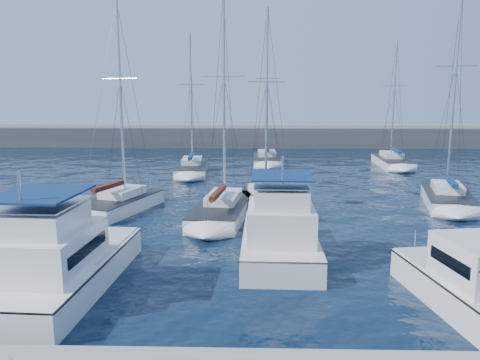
{
  "coord_description": "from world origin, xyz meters",
  "views": [
    {
      "loc": [
        -1.45,
        -22.45,
        7.83
      ],
      "look_at": [
        -2.18,
        4.52,
        3.0
      ],
      "focal_mm": 35.0,
      "sensor_mm": 36.0,
      "label": 1
    }
  ],
  "objects_px": {
    "sailboat_mid_e": "(447,198)",
    "sailboat_mid_c": "(269,203)",
    "motor_yacht_port_outer": "(31,269)",
    "sailboat_back_b": "(267,160)",
    "motor_yacht_stbd_inner": "(280,235)",
    "motor_yacht_stbd_outer": "(465,285)",
    "sailboat_mid_b": "(222,210)",
    "sailboat_back_c": "(392,162)",
    "motor_yacht_port_inner": "(57,264)",
    "sailboat_back_a": "(192,168)",
    "sailboat_mid_a": "(120,203)"
  },
  "relations": [
    {
      "from": "sailboat_mid_e",
      "to": "sailboat_mid_c",
      "type": "bearing_deg",
      "value": -157.25
    },
    {
      "from": "motor_yacht_port_outer",
      "to": "sailboat_back_b",
      "type": "distance_m",
      "value": 38.17
    },
    {
      "from": "motor_yacht_stbd_inner",
      "to": "sailboat_mid_e",
      "type": "xyz_separation_m",
      "value": [
        12.88,
        11.67,
        -0.59
      ]
    },
    {
      "from": "sailboat_mid_c",
      "to": "sailboat_mid_e",
      "type": "distance_m",
      "value": 13.22
    },
    {
      "from": "motor_yacht_stbd_outer",
      "to": "sailboat_mid_b",
      "type": "relative_size",
      "value": 0.47
    },
    {
      "from": "sailboat_back_b",
      "to": "sailboat_back_c",
      "type": "relative_size",
      "value": 1.1
    },
    {
      "from": "sailboat_mid_e",
      "to": "motor_yacht_stbd_outer",
      "type": "bearing_deg",
      "value": -95.54
    },
    {
      "from": "sailboat_mid_b",
      "to": "sailboat_mid_c",
      "type": "distance_m",
      "value": 3.73
    },
    {
      "from": "sailboat_mid_e",
      "to": "sailboat_back_c",
      "type": "relative_size",
      "value": 1.11
    },
    {
      "from": "motor_yacht_port_inner",
      "to": "sailboat_back_b",
      "type": "xyz_separation_m",
      "value": [
        9.56,
        36.66,
        -0.6
      ]
    },
    {
      "from": "sailboat_mid_b",
      "to": "sailboat_back_c",
      "type": "xyz_separation_m",
      "value": [
        17.9,
        23.5,
        -0.0
      ]
    },
    {
      "from": "sailboat_mid_c",
      "to": "sailboat_back_a",
      "type": "distance_m",
      "value": 17.42
    },
    {
      "from": "motor_yacht_stbd_inner",
      "to": "sailboat_mid_b",
      "type": "distance_m",
      "value": 8.47
    },
    {
      "from": "sailboat_mid_a",
      "to": "sailboat_mid_b",
      "type": "distance_m",
      "value": 7.4
    },
    {
      "from": "motor_yacht_stbd_inner",
      "to": "sailboat_back_c",
      "type": "xyz_separation_m",
      "value": [
        14.58,
        31.26,
        -0.62
      ]
    },
    {
      "from": "motor_yacht_stbd_outer",
      "to": "motor_yacht_port_outer",
      "type": "bearing_deg",
      "value": 167.24
    },
    {
      "from": "motor_yacht_port_outer",
      "to": "sailboat_mid_b",
      "type": "bearing_deg",
      "value": 41.8
    },
    {
      "from": "motor_yacht_port_inner",
      "to": "sailboat_mid_b",
      "type": "relative_size",
      "value": 0.67
    },
    {
      "from": "motor_yacht_stbd_inner",
      "to": "sailboat_mid_e",
      "type": "relative_size",
      "value": 0.54
    },
    {
      "from": "sailboat_back_b",
      "to": "motor_yacht_port_outer",
      "type": "bearing_deg",
      "value": -106.25
    },
    {
      "from": "sailboat_mid_a",
      "to": "sailboat_back_b",
      "type": "relative_size",
      "value": 0.91
    },
    {
      "from": "sailboat_back_b",
      "to": "sailboat_back_c",
      "type": "xyz_separation_m",
      "value": [
        14.28,
        -1.16,
        -0.02
      ]
    },
    {
      "from": "sailboat_mid_a",
      "to": "sailboat_back_c",
      "type": "xyz_separation_m",
      "value": [
        25.14,
        21.95,
        -0.02
      ]
    },
    {
      "from": "sailboat_back_a",
      "to": "sailboat_mid_c",
      "type": "bearing_deg",
      "value": -68.77
    },
    {
      "from": "motor_yacht_port_inner",
      "to": "sailboat_back_a",
      "type": "relative_size",
      "value": 0.67
    },
    {
      "from": "motor_yacht_stbd_inner",
      "to": "sailboat_back_b",
      "type": "distance_m",
      "value": 32.43
    },
    {
      "from": "motor_yacht_stbd_inner",
      "to": "sailboat_mid_b",
      "type": "relative_size",
      "value": 0.59
    },
    {
      "from": "motor_yacht_port_outer",
      "to": "sailboat_mid_b",
      "type": "distance_m",
      "value": 13.91
    },
    {
      "from": "sailboat_mid_e",
      "to": "sailboat_back_c",
      "type": "distance_m",
      "value": 19.67
    },
    {
      "from": "sailboat_back_a",
      "to": "motor_yacht_port_outer",
      "type": "bearing_deg",
      "value": -99.18
    },
    {
      "from": "sailboat_mid_e",
      "to": "sailboat_back_b",
      "type": "xyz_separation_m",
      "value": [
        -12.58,
        20.75,
        -0.01
      ]
    },
    {
      "from": "motor_yacht_stbd_outer",
      "to": "sailboat_mid_b",
      "type": "xyz_separation_m",
      "value": [
        -9.9,
        13.18,
        -0.43
      ]
    },
    {
      "from": "motor_yacht_port_inner",
      "to": "sailboat_mid_b",
      "type": "height_order",
      "value": "sailboat_mid_b"
    },
    {
      "from": "sailboat_mid_b",
      "to": "sailboat_mid_c",
      "type": "relative_size",
      "value": 1.04
    },
    {
      "from": "sailboat_mid_b",
      "to": "sailboat_mid_e",
      "type": "xyz_separation_m",
      "value": [
        16.2,
        3.91,
        0.03
      ]
    },
    {
      "from": "motor_yacht_stbd_inner",
      "to": "motor_yacht_stbd_outer",
      "type": "relative_size",
      "value": 1.25
    },
    {
      "from": "motor_yacht_stbd_inner",
      "to": "motor_yacht_stbd_outer",
      "type": "bearing_deg",
      "value": -38.14
    },
    {
      "from": "sailboat_mid_a",
      "to": "sailboat_mid_b",
      "type": "relative_size",
      "value": 0.99
    },
    {
      "from": "motor_yacht_port_inner",
      "to": "motor_yacht_stbd_outer",
      "type": "distance_m",
      "value": 15.88
    },
    {
      "from": "motor_yacht_stbd_inner",
      "to": "sailboat_mid_b",
      "type": "xyz_separation_m",
      "value": [
        -3.32,
        7.76,
        -0.62
      ]
    },
    {
      "from": "motor_yacht_stbd_inner",
      "to": "sailboat_mid_e",
      "type": "height_order",
      "value": "sailboat_mid_e"
    },
    {
      "from": "motor_yacht_port_outer",
      "to": "sailboat_back_b",
      "type": "xyz_separation_m",
      "value": [
        10.64,
        36.66,
        -0.41
      ]
    },
    {
      "from": "sailboat_mid_b",
      "to": "motor_yacht_port_outer",
      "type": "bearing_deg",
      "value": -113.75
    },
    {
      "from": "sailboat_mid_b",
      "to": "sailboat_back_c",
      "type": "distance_m",
      "value": 29.54
    },
    {
      "from": "motor_yacht_stbd_inner",
      "to": "motor_yacht_port_outer",
      "type": "bearing_deg",
      "value": -156.37
    },
    {
      "from": "motor_yacht_port_outer",
      "to": "sailboat_mid_e",
      "type": "distance_m",
      "value": 28.15
    },
    {
      "from": "motor_yacht_stbd_inner",
      "to": "sailboat_back_c",
      "type": "bearing_deg",
      "value": 66.32
    },
    {
      "from": "sailboat_mid_b",
      "to": "motor_yacht_stbd_inner",
      "type": "bearing_deg",
      "value": -60.29
    },
    {
      "from": "motor_yacht_port_outer",
      "to": "motor_yacht_stbd_outer",
      "type": "height_order",
      "value": "same"
    },
    {
      "from": "motor_yacht_port_outer",
      "to": "sailboat_mid_c",
      "type": "height_order",
      "value": "sailboat_mid_c"
    }
  ]
}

